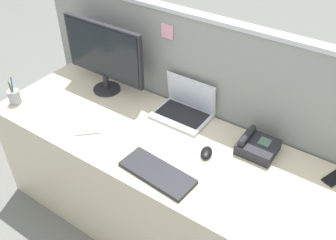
{
  "coord_description": "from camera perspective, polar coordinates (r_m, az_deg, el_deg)",
  "views": [
    {
      "loc": [
        0.9,
        -1.27,
        2.11
      ],
      "look_at": [
        0.0,
        0.05,
        0.86
      ],
      "focal_mm": 39.85,
      "sensor_mm": 36.0,
      "label": 1
    }
  ],
  "objects": [
    {
      "name": "cell_phone_black_slab",
      "position": [
        2.05,
        24.17,
        -8.05
      ],
      "size": [
        0.11,
        0.15,
        0.01
      ],
      "primitive_type": "cube",
      "rotation": [
        0.0,
        0.0,
        -0.36
      ],
      "color": "black",
      "rests_on": "desk"
    },
    {
      "name": "desk_phone",
      "position": [
        2.05,
        13.43,
        -3.91
      ],
      "size": [
        0.2,
        0.18,
        0.1
      ],
      "color": "#232328",
      "rests_on": "desk"
    },
    {
      "name": "cell_phone_silver_slab",
      "position": [
        2.19,
        -12.22,
        -1.6
      ],
      "size": [
        0.15,
        0.15,
        0.01
      ],
      "primitive_type": "cube",
      "rotation": [
        0.0,
        0.0,
        -0.81
      ],
      "color": "#B7BAC1",
      "rests_on": "desk"
    },
    {
      "name": "ground_plane",
      "position": [
        2.62,
        -0.64,
        -15.55
      ],
      "size": [
        10.0,
        10.0,
        0.0
      ],
      "primitive_type": "plane",
      "color": "slate"
    },
    {
      "name": "keyboard_main",
      "position": [
        1.89,
        -1.65,
        -8.07
      ],
      "size": [
        0.4,
        0.19,
        0.02
      ],
      "primitive_type": "cube",
      "rotation": [
        0.0,
        0.0,
        -0.08
      ],
      "color": "#232328",
      "rests_on": "desk"
    },
    {
      "name": "laptop",
      "position": [
        2.25,
        2.64,
        2.03
      ],
      "size": [
        0.33,
        0.24,
        0.22
      ],
      "color": "silver",
      "rests_on": "desk"
    },
    {
      "name": "desktop_monitor",
      "position": [
        2.4,
        -9.82,
        9.96
      ],
      "size": [
        0.6,
        0.18,
        0.47
      ],
      "color": "#232328",
      "rests_on": "desk"
    },
    {
      "name": "pen_cup",
      "position": [
        2.54,
        -22.46,
        3.33
      ],
      "size": [
        0.07,
        0.07,
        0.18
      ],
      "color": "#99999E",
      "rests_on": "desk"
    },
    {
      "name": "cubicle_divider",
      "position": [
        2.38,
        4.74,
        0.69
      ],
      "size": [
        2.33,
        0.07,
        1.34
      ],
      "color": "gray",
      "rests_on": "ground_plane"
    },
    {
      "name": "desk",
      "position": [
        2.34,
        -0.7,
        -10.15
      ],
      "size": [
        2.16,
        0.72,
        0.74
      ],
      "primitive_type": "cube",
      "color": "beige",
      "rests_on": "ground_plane"
    },
    {
      "name": "computer_mouse_right_hand",
      "position": [
        2.0,
        5.89,
        -4.99
      ],
      "size": [
        0.09,
        0.11,
        0.03
      ],
      "primitive_type": "ellipsoid",
      "rotation": [
        0.0,
        0.0,
        0.31
      ],
      "color": "black",
      "rests_on": "desk"
    }
  ]
}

